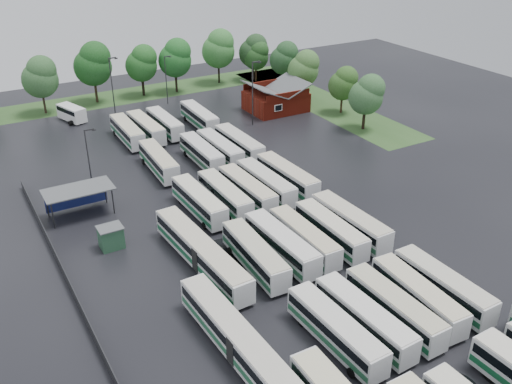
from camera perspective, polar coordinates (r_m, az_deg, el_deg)
ground at (r=61.73m, az=4.00°, el=-6.93°), size 160.00×160.00×0.00m
brick_building at (r=105.24m, az=2.00°, el=9.14°), size 10.07×8.60×5.39m
wash_shed at (r=72.35m, az=-17.40°, el=0.00°), size 8.20×4.20×3.58m
utility_hut at (r=65.20m, az=-14.30°, el=-4.39°), size 2.70×2.20×2.62m
grass_strip_north at (r=116.45m, az=-13.30°, el=9.27°), size 80.00×10.00×0.01m
grass_strip_east at (r=111.22m, az=6.41°, el=8.98°), size 10.00×50.00×0.01m
west_fence at (r=60.83m, az=-18.35°, el=-8.35°), size 0.10×50.00×1.20m
bus_r1c0 at (r=50.73m, az=7.98°, el=-13.52°), size 2.69×11.24×3.11m
bus_r1c1 at (r=52.33m, az=10.78°, el=-12.30°), size 2.79×11.26×3.11m
bus_r1c2 at (r=54.09m, az=13.64°, el=-11.15°), size 2.49×11.12×3.09m
bus_r1c3 at (r=56.06m, az=15.87°, el=-9.95°), size 2.89×11.11×3.06m
bus_r1c4 at (r=58.04m, az=18.19°, el=-8.88°), size 2.49×11.17×3.10m
bus_r2c0 at (r=59.51m, az=-0.10°, el=-6.29°), size 2.93×11.38×3.14m
bus_r2c1 at (r=61.24m, az=2.55°, el=-5.21°), size 2.70×11.57×3.21m
bus_r2c2 at (r=62.62m, az=4.83°, el=-4.57°), size 2.41×11.01×3.06m
bus_r2c3 at (r=64.29m, az=7.48°, el=-3.80°), size 2.42×11.05×3.07m
bus_r2c4 at (r=66.00m, az=9.39°, el=-2.98°), size 2.82×11.66×3.23m
bus_r3c0 at (r=69.96m, az=-5.71°, el=-0.94°), size 2.60×11.18×3.10m
bus_r3c1 at (r=71.21m, az=-3.13°, el=-0.31°), size 2.41×11.07×3.08m
bus_r3c2 at (r=72.43m, az=-0.90°, el=0.25°), size 2.65×11.23×3.11m
bus_r3c3 at (r=74.08m, az=0.97°, el=0.92°), size 2.64×11.37×3.15m
bus_r3c4 at (r=75.87m, az=3.13°, el=1.57°), size 2.82×11.63×3.22m
bus_r4c0 at (r=81.56m, az=-9.71°, el=3.07°), size 2.90×11.29×3.11m
bus_r4c2 at (r=83.49m, az=-5.46°, el=3.93°), size 2.58×11.15×3.09m
bus_r4c3 at (r=84.68m, az=-3.63°, el=4.35°), size 2.42×11.15×3.10m
bus_r4c4 at (r=86.10m, az=-1.71°, el=4.84°), size 2.55×11.55×3.21m
bus_r5c0 at (r=93.20m, az=-12.74°, el=5.91°), size 2.57×11.21×3.11m
bus_r5c1 at (r=94.18m, az=-10.95°, el=6.33°), size 2.67×11.27×3.12m
bus_r5c2 at (r=95.66m, az=-9.11°, el=6.79°), size 2.39×10.97×3.05m
bus_r5c4 at (r=97.83m, az=-5.70°, el=7.49°), size 2.68×11.28×3.12m
artic_bus_west_b at (r=59.98m, az=-5.47°, el=-6.08°), size 3.28×17.39×3.21m
artic_bus_west_c at (r=49.26m, az=-1.86°, el=-14.63°), size 2.90×17.09×3.16m
minibus at (r=105.11m, az=-17.96°, el=7.56°), size 3.97×6.45×2.65m
tree_north_1 at (r=109.04m, az=-20.74°, el=10.75°), size 6.35×6.35×10.52m
tree_north_2 at (r=112.22m, az=-15.94°, el=12.26°), size 7.00×7.00×11.59m
tree_north_3 at (r=114.51m, az=-11.31°, el=12.55°), size 6.08×6.08×10.08m
tree_north_4 at (r=115.71m, az=-8.03°, el=13.18°), size 6.49×6.49×10.74m
tree_north_5 at (r=120.95m, az=-3.72°, el=14.15°), size 6.79×6.79×11.24m
tree_north_6 at (r=123.13m, az=-0.22°, el=13.97°), size 5.88×5.88×9.74m
tree_east_0 at (r=96.51m, az=11.10°, el=9.58°), size 5.74×5.71×9.47m
tree_east_1 at (r=104.05m, az=8.79°, el=10.72°), size 5.16×5.16×8.55m
tree_east_2 at (r=110.11m, az=4.85°, el=12.25°), size 5.86×5.86×9.70m
tree_east_3 at (r=118.01m, az=2.90°, el=13.27°), size 5.72×5.72×9.47m
tree_east_4 at (r=122.24m, az=0.08°, el=13.55°), size 5.25×5.25×8.69m
lamp_post_ne at (r=96.68m, az=-0.27°, el=10.28°), size 1.68×0.33×10.92m
lamp_post_nw at (r=74.86m, az=-16.31°, el=3.19°), size 1.45×0.28×9.39m
lamp_post_back_w at (r=104.31m, az=-14.16°, el=10.57°), size 1.60×0.31×10.40m
lamp_post_back_e at (r=109.17m, az=-8.94°, el=11.34°), size 1.39×0.27×9.01m
puddle_1 at (r=54.31m, az=22.79°, el=-14.97°), size 3.01×3.01×0.01m
puddle_2 at (r=62.69m, az=-2.60°, el=-6.29°), size 7.12×7.12×0.01m
puddle_3 at (r=65.92m, az=8.95°, el=-4.78°), size 4.81×4.81×0.01m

